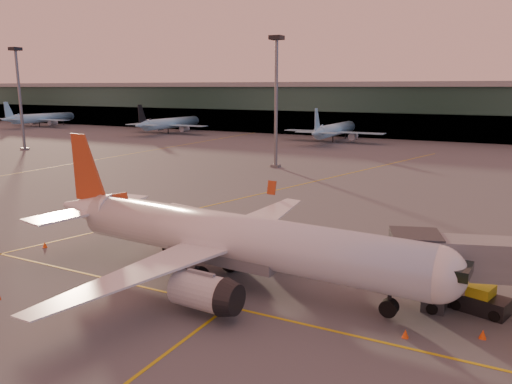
% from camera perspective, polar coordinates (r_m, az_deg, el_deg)
% --- Properties ---
extents(ground, '(600.00, 600.00, 0.00)m').
position_cam_1_polar(ground, '(36.85, -14.20, -13.99)').
color(ground, '#4C4F54').
rests_on(ground, ground).
extents(taxi_markings, '(100.12, 173.00, 0.01)m').
position_cam_1_polar(taxi_markings, '(76.77, 3.94, -0.06)').
color(taxi_markings, gold).
rests_on(taxi_markings, ground).
extents(terminal, '(400.00, 20.00, 17.60)m').
position_cam_1_polar(terminal, '(167.88, 19.99, 8.76)').
color(terminal, '#19382D').
rests_on(terminal, ground).
extents(mast_west_far, '(2.40, 2.40, 25.60)m').
position_cam_1_polar(mast_west_far, '(141.94, -25.43, 10.36)').
color(mast_west_far, slate).
rests_on(mast_west_far, ground).
extents(mast_west_near, '(2.40, 2.40, 25.60)m').
position_cam_1_polar(mast_west_near, '(99.95, 2.32, 11.31)').
color(mast_west_near, slate).
rests_on(mast_west_near, ground).
extents(distant_aircraft_row, '(350.00, 34.00, 13.00)m').
position_cam_1_polar(distant_aircraft_row, '(143.77, 22.71, 4.64)').
color(distant_aircraft_row, '#90D0F1').
rests_on(distant_aircraft_row, ground).
extents(main_airplane, '(38.15, 34.35, 11.51)m').
position_cam_1_polar(main_airplane, '(41.02, -3.61, -5.32)').
color(main_airplane, white).
rests_on(main_airplane, ground).
extents(catering_truck, '(5.96, 3.43, 4.36)m').
position_cam_1_polar(catering_truck, '(48.94, -8.13, -4.10)').
color(catering_truck, red).
rests_on(catering_truck, ground).
extents(pushback_tug, '(4.24, 3.04, 1.97)m').
position_cam_1_polar(pushback_tug, '(40.07, 24.22, -11.29)').
color(pushback_tug, black).
rests_on(pushback_tug, ground).
extents(cone_nose, '(0.48, 0.48, 0.61)m').
position_cam_1_polar(cone_nose, '(36.40, 24.50, -14.57)').
color(cone_nose, '#FF4F0D').
rests_on(cone_nose, ground).
extents(cone_tail, '(0.47, 0.47, 0.60)m').
position_cam_1_polar(cone_tail, '(54.86, -23.00, -5.58)').
color(cone_tail, '#FF4F0D').
rests_on(cone_tail, ground).
extents(cone_wing_left, '(0.47, 0.47, 0.59)m').
position_cam_1_polar(cone_wing_left, '(56.04, 4.86, -4.29)').
color(cone_wing_left, '#FF4F0D').
rests_on(cone_wing_left, ground).
extents(cone_fwd, '(0.44, 0.44, 0.57)m').
position_cam_1_polar(cone_fwd, '(34.81, 16.70, -15.25)').
color(cone_fwd, '#FF4F0D').
rests_on(cone_fwd, ground).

